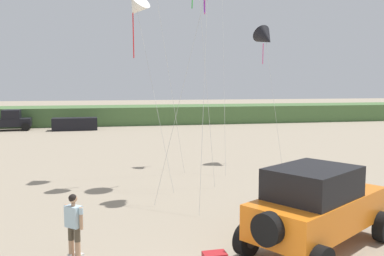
{
  "coord_description": "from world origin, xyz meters",
  "views": [
    {
      "loc": [
        -2.35,
        -7.22,
        4.39
      ],
      "look_at": [
        -0.01,
        3.9,
        3.19
      ],
      "focal_mm": 38.53,
      "sensor_mm": 36.0,
      "label": 1
    }
  ],
  "objects": [
    {
      "name": "distant_pickup",
      "position": [
        -11.63,
        34.94,
        0.94
      ],
      "size": [
        4.75,
        2.73,
        1.98
      ],
      "color": "black",
      "rests_on": "ground_plane"
    },
    {
      "name": "person_watching",
      "position": [
        -3.2,
        3.24,
        0.94
      ],
      "size": [
        0.5,
        0.47,
        1.67
      ],
      "color": "tan",
      "rests_on": "ground_plane"
    },
    {
      "name": "jeep",
      "position": [
        3.12,
        2.53,
        1.2
      ],
      "size": [
        4.96,
        4.32,
        2.26
      ],
      "color": "orange",
      "rests_on": "ground_plane"
    },
    {
      "name": "kite_black_sled",
      "position": [
        -0.91,
        11.71,
        7.8
      ],
      "size": [
        1.9,
        3.75,
        8.46
      ],
      "color": "white",
      "rests_on": "ground_plane"
    },
    {
      "name": "dune_ridge",
      "position": [
        4.63,
        39.95,
        0.97
      ],
      "size": [
        90.0,
        6.62,
        1.95
      ],
      "primitive_type": "cube",
      "color": "#4C703D",
      "rests_on": "ground_plane"
    },
    {
      "name": "kite_pink_ribbon",
      "position": [
        6.74,
        15.41,
        7.05
      ],
      "size": [
        1.52,
        2.82,
        7.89
      ],
      "color": "black",
      "rests_on": "ground_plane"
    },
    {
      "name": "distant_sedan",
      "position": [
        -5.28,
        33.92,
        0.6
      ],
      "size": [
        4.25,
        1.83,
        1.2
      ],
      "primitive_type": "cube",
      "rotation": [
        0.0,
        0.0,
        0.03
      ],
      "color": "black",
      "rests_on": "ground_plane"
    }
  ]
}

